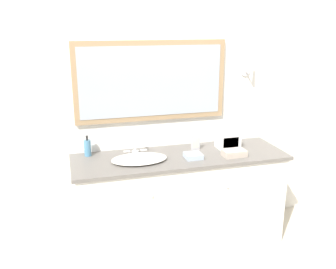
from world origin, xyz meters
TOP-DOWN VIEW (x-y plane):
  - ground_plane at (0.00, 0.00)m, footprint 14.00×14.00m
  - wall_back at (-0.01, 0.66)m, footprint 8.00×0.18m
  - vanity_counter at (0.00, 0.34)m, footprint 1.86×0.60m
  - sink_basin at (-0.37, 0.32)m, footprint 0.47×0.36m
  - soap_bottle at (-0.77, 0.55)m, footprint 0.06×0.06m
  - appliance_box at (0.49, 0.43)m, footprint 0.21×0.14m
  - picture_frame at (0.18, 0.45)m, footprint 0.08×0.01m
  - hand_towel_near_sink at (0.09, 0.25)m, footprint 0.14×0.14m
  - hand_towel_far_corner at (0.44, 0.20)m, footprint 0.20×0.13m

SIDE VIEW (x-z plane):
  - ground_plane at x=0.00m, z-range 0.00..0.00m
  - vanity_counter at x=0.00m, z-range 0.00..0.84m
  - sink_basin at x=-0.37m, z-range 0.76..0.97m
  - hand_towel_near_sink at x=0.09m, z-range 0.84..0.88m
  - hand_towel_far_corner at x=0.44m, z-range 0.84..0.90m
  - picture_frame at x=0.18m, z-range 0.84..0.98m
  - appliance_box at x=0.49m, z-range 0.84..0.98m
  - soap_bottle at x=-0.77m, z-range 0.83..1.01m
  - wall_back at x=-0.01m, z-range 0.01..2.56m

